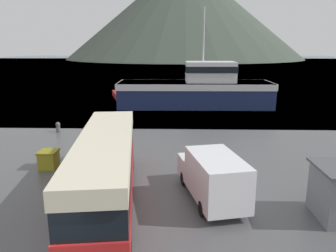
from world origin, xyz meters
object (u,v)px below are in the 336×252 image
at_px(storage_bin, 49,159).
at_px(small_boat, 120,96).
at_px(delivery_van, 212,176).
at_px(fishing_boat, 197,89).
at_px(tour_bus, 106,165).

height_order(storage_bin, small_boat, storage_bin).
height_order(delivery_van, fishing_boat, fishing_boat).
relative_size(storage_bin, small_boat, 0.17).
distance_m(tour_bus, fishing_boat, 26.30).
bearing_deg(small_boat, storage_bin, -105.66).
relative_size(delivery_van, small_boat, 0.84).
distance_m(tour_bus, small_boat, 32.24).
bearing_deg(storage_bin, tour_bus, -43.00).
relative_size(fishing_boat, small_boat, 2.67).
xyz_separation_m(tour_bus, fishing_boat, (5.69, 25.68, 0.34)).
height_order(tour_bus, fishing_boat, fishing_boat).
bearing_deg(storage_bin, small_boat, 90.84).
relative_size(delivery_van, fishing_boat, 0.31).
xyz_separation_m(fishing_boat, small_boat, (-10.57, 6.16, -1.76)).
bearing_deg(tour_bus, delivery_van, -5.21).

